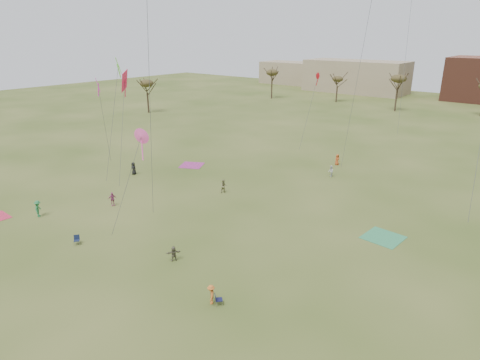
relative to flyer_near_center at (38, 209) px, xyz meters
The scene contains 16 objects.
ground 19.08m from the flyer_near_center, ahead, with size 260.00×260.00×0.00m, color #324816.
flyer_near_center is the anchor object (origin of this frame).
spectator_fore_b 20.57m from the flyer_near_center, 58.83° to the left, with size 0.82×0.64×1.68m, color olive.
spectator_fore_c 18.08m from the flyer_near_center, ahead, with size 1.25×0.40×1.35m, color #635E47.
flyer_mid_a 15.41m from the flyer_near_center, 103.27° to the left, with size 0.84×0.55×1.73m, color black.
flyer_mid_b 24.39m from the flyer_near_center, ahead, with size 0.97×0.56×1.50m, color #C76625.
spectator_mid_d 7.57m from the flyer_near_center, 62.02° to the left, with size 0.94×0.39×1.60m, color #A64576.
spectator_mid_e 36.01m from the flyer_near_center, 60.09° to the left, with size 0.75×0.58×1.53m, color silver.
flyer_far_b 40.05m from the flyer_near_center, 66.16° to the left, with size 0.78×0.51×1.60m, color #C65322.
blanket_plum 22.93m from the flyer_near_center, 90.74° to the left, with size 3.18×3.18×0.03m, color #A53281.
blanket_olive 35.33m from the flyer_near_center, 31.26° to the left, with size 3.36×3.36×0.03m, color #35925D.
camp_chair_left 8.82m from the flyer_near_center, ahead, with size 0.74×0.73×0.87m.
camp_chair_center 24.91m from the flyer_near_center, ahead, with size 0.73×0.74×0.87m.
tree_line 79.46m from the flyer_near_center, 78.23° to the left, with size 117.44×49.32×8.91m.
building_tan 114.63m from the flyer_near_center, 98.03° to the left, with size 32.00×14.00×10.00m, color #937F60.
building_tan_west 128.96m from the flyer_near_center, 110.90° to the left, with size 20.00×12.00×8.00m, color #937F60.
Camera 1 is at (22.78, -16.07, 18.41)m, focal length 30.93 mm.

